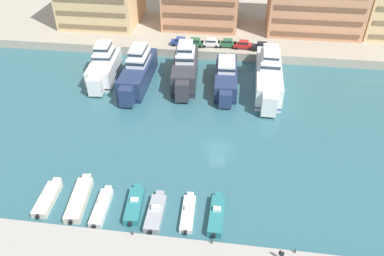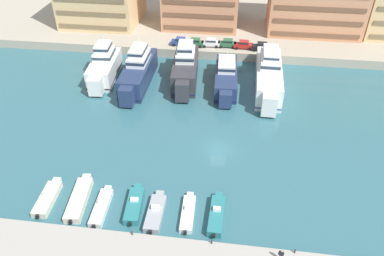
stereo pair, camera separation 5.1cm
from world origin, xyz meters
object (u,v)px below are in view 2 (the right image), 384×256
(yacht_white_far_left, at_px, (104,66))
(yacht_navy_left, at_px, (138,71))
(motorboat_grey_center, at_px, (156,212))
(motorboat_cream_far_left, at_px, (48,198))
(motorboat_cream_left, at_px, (79,198))
(motorboat_teal_mid_right, at_px, (217,215))
(car_red_center, at_px, (243,44))
(motorboat_white_center_right, at_px, (188,213))
(car_blue_far_left, at_px, (180,41))
(car_green_center_left, at_px, (227,43))
(yacht_charcoal_mid_left, at_px, (185,68))
(car_white_mid_left, at_px, (211,42))
(motorboat_teal_center_left, at_px, (135,205))
(yacht_white_center, at_px, (269,75))
(motorboat_white_mid_left, at_px, (102,207))
(car_black_center_right, at_px, (262,46))
(pedestrian_mid_deck, at_px, (281,254))
(yacht_navy_center_left, at_px, (226,77))
(car_green_left, at_px, (195,42))

(yacht_white_far_left, distance_m, yacht_navy_left, 7.53)
(yacht_navy_left, distance_m, motorboat_grey_center, 34.55)
(motorboat_cream_far_left, xyz_separation_m, motorboat_cream_left, (4.23, 0.39, 0.04))
(motorboat_teal_mid_right, height_order, car_red_center, car_red_center)
(motorboat_cream_far_left, relative_size, motorboat_white_center_right, 1.04)
(car_blue_far_left, distance_m, car_green_center_left, 10.64)
(yacht_charcoal_mid_left, bearing_deg, motorboat_cream_left, -105.09)
(motorboat_cream_left, xyz_separation_m, car_white_mid_left, (13.16, 46.97, 2.42))
(car_blue_far_left, bearing_deg, motorboat_teal_center_left, -88.41)
(car_red_center, bearing_deg, yacht_white_center, -68.42)
(car_green_center_left, height_order, car_red_center, same)
(yacht_white_far_left, xyz_separation_m, motorboat_white_mid_left, (10.66, -34.23, -2.08))
(car_green_center_left, bearing_deg, car_black_center_right, -6.05)
(motorboat_teal_center_left, relative_size, car_blue_far_left, 1.66)
(motorboat_cream_far_left, bearing_deg, motorboat_white_center_right, 0.05)
(motorboat_teal_center_left, xyz_separation_m, car_white_mid_left, (5.60, 47.09, 2.38))
(yacht_white_center, distance_m, pedestrian_mid_deck, 39.70)
(motorboat_grey_center, bearing_deg, yacht_white_far_left, 117.53)
(yacht_navy_left, distance_m, car_black_center_right, 28.30)
(car_blue_far_left, bearing_deg, yacht_white_far_left, -135.29)
(car_white_mid_left, xyz_separation_m, pedestrian_mid_deck, (12.75, -52.95, -1.21))
(yacht_navy_center_left, relative_size, motorboat_grey_center, 2.50)
(yacht_white_center, relative_size, motorboat_white_mid_left, 3.04)
(car_green_left, xyz_separation_m, car_black_center_right, (14.89, -0.27, 0.00))
(car_white_mid_left, distance_m, pedestrian_mid_deck, 54.48)
(motorboat_white_mid_left, xyz_separation_m, motorboat_white_center_right, (11.28, 0.57, -0.09))
(motorboat_teal_mid_right, bearing_deg, motorboat_cream_left, 178.87)
(yacht_white_center, height_order, motorboat_teal_center_left, yacht_white_center)
(yacht_white_center, bearing_deg, car_white_mid_left, 133.30)
(car_red_center, bearing_deg, yacht_white_far_left, -153.95)
(yacht_navy_center_left, xyz_separation_m, car_red_center, (2.99, 13.64, 0.97))
(motorboat_cream_left, distance_m, motorboat_grey_center, 10.58)
(yacht_white_center, xyz_separation_m, car_blue_far_left, (-19.40, 13.00, 0.19))
(motorboat_white_mid_left, relative_size, car_green_center_left, 1.71)
(motorboat_cream_left, bearing_deg, motorboat_white_mid_left, -15.59)
(yacht_navy_center_left, bearing_deg, car_red_center, 77.64)
(motorboat_cream_far_left, relative_size, motorboat_teal_center_left, 1.02)
(yacht_navy_center_left, bearing_deg, motorboat_teal_center_left, -106.56)
(motorboat_cream_left, distance_m, motorboat_teal_mid_right, 18.33)
(motorboat_teal_center_left, xyz_separation_m, car_blue_far_left, (-1.30, 46.82, 2.38))
(motorboat_white_mid_left, bearing_deg, car_green_left, 82.58)
(motorboat_teal_mid_right, distance_m, car_green_left, 47.88)
(motorboat_cream_left, relative_size, car_red_center, 2.07)
(yacht_white_center, xyz_separation_m, car_white_mid_left, (-12.50, 13.27, 0.19))
(car_white_mid_left, xyz_separation_m, car_black_center_right, (11.30, -0.59, 0.00))
(car_red_center, bearing_deg, motorboat_cream_far_left, -117.60)
(motorboat_white_center_right, bearing_deg, yacht_charcoal_mid_left, 98.93)
(motorboat_cream_left, xyz_separation_m, motorboat_grey_center, (10.54, -0.92, -0.04))
(motorboat_white_mid_left, xyz_separation_m, motorboat_teal_center_left, (4.19, 0.82, 0.09))
(motorboat_cream_far_left, height_order, car_black_center_right, car_black_center_right)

